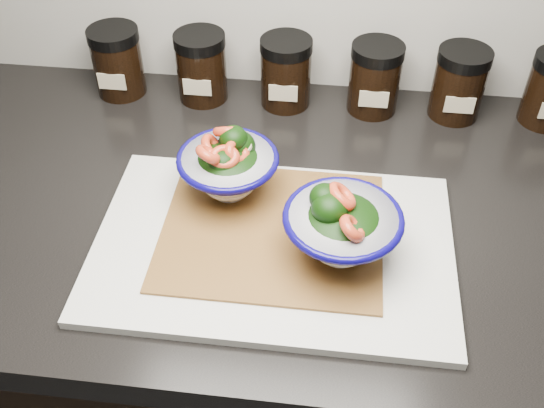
# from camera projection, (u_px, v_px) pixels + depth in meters

# --- Properties ---
(cabinet) EXTENTS (3.43, 0.58, 0.86)m
(cabinet) POSITION_uv_depth(u_px,v_px,m) (286.00, 385.00, 1.19)
(cabinet) COLOR black
(cabinet) RESTS_ON ground
(countertop) EXTENTS (3.50, 0.60, 0.04)m
(countertop) POSITION_uv_depth(u_px,v_px,m) (290.00, 213.00, 0.88)
(countertop) COLOR black
(countertop) RESTS_ON cabinet
(cutting_board) EXTENTS (0.45, 0.30, 0.01)m
(cutting_board) POSITION_uv_depth(u_px,v_px,m) (273.00, 246.00, 0.80)
(cutting_board) COLOR silver
(cutting_board) RESTS_ON countertop
(bamboo_mat) EXTENTS (0.28, 0.24, 0.00)m
(bamboo_mat) POSITION_uv_depth(u_px,v_px,m) (272.00, 230.00, 0.81)
(bamboo_mat) COLOR #A77132
(bamboo_mat) RESTS_ON cutting_board
(bowl_left) EXTENTS (0.13, 0.13, 0.10)m
(bowl_left) POSITION_uv_depth(u_px,v_px,m) (228.00, 167.00, 0.83)
(bowl_left) COLOR white
(bowl_left) RESTS_ON bamboo_mat
(bowl_right) EXTENTS (0.14, 0.14, 0.10)m
(bowl_right) POSITION_uv_depth(u_px,v_px,m) (341.00, 227.00, 0.75)
(bowl_right) COLOR white
(bowl_right) RESTS_ON bamboo_mat
(spice_jar_a) EXTENTS (0.08, 0.08, 0.11)m
(spice_jar_a) POSITION_uv_depth(u_px,v_px,m) (117.00, 61.00, 1.03)
(spice_jar_a) COLOR black
(spice_jar_a) RESTS_ON countertop
(spice_jar_b) EXTENTS (0.08, 0.08, 0.11)m
(spice_jar_b) POSITION_uv_depth(u_px,v_px,m) (201.00, 67.00, 1.02)
(spice_jar_b) COLOR black
(spice_jar_b) RESTS_ON countertop
(spice_jar_c) EXTENTS (0.08, 0.08, 0.11)m
(spice_jar_c) POSITION_uv_depth(u_px,v_px,m) (286.00, 72.00, 1.01)
(spice_jar_c) COLOR black
(spice_jar_c) RESTS_ON countertop
(spice_jar_d) EXTENTS (0.08, 0.08, 0.11)m
(spice_jar_d) POSITION_uv_depth(u_px,v_px,m) (375.00, 78.00, 0.99)
(spice_jar_d) COLOR black
(spice_jar_d) RESTS_ON countertop
(spice_jar_e) EXTENTS (0.08, 0.08, 0.11)m
(spice_jar_e) POSITION_uv_depth(u_px,v_px,m) (459.00, 83.00, 0.98)
(spice_jar_e) COLOR black
(spice_jar_e) RESTS_ON countertop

